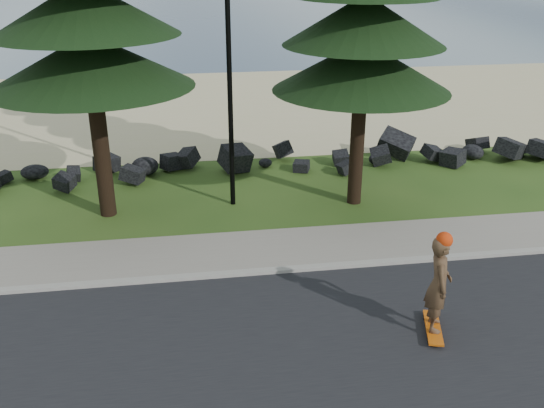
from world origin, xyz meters
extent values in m
plane|color=#294816|center=(0.00, 0.00, 0.00)|extent=(160.00, 160.00, 0.00)
cube|color=black|center=(0.00, -4.50, 0.01)|extent=(160.00, 7.00, 0.02)
cube|color=#9E998E|center=(0.00, -0.90, 0.05)|extent=(160.00, 0.20, 0.10)
cube|color=gray|center=(0.00, 0.20, 0.04)|extent=(160.00, 2.00, 0.08)
cube|color=#C5BC83|center=(0.00, 14.50, 0.01)|extent=(160.00, 15.00, 0.01)
cube|color=#364F68|center=(0.00, 51.00, 0.00)|extent=(160.00, 58.00, 0.01)
cylinder|color=black|center=(0.00, 3.20, 4.00)|extent=(0.14, 0.14, 8.00)
cube|color=#C7540B|center=(3.29, -3.63, 0.11)|extent=(0.59, 1.19, 0.04)
imported|color=#513925|center=(3.29, -3.63, 1.09)|extent=(0.64, 0.80, 1.93)
sphere|color=red|center=(3.29, -3.63, 2.02)|extent=(0.31, 0.31, 0.31)
camera|label=1|loc=(-1.27, -12.88, 7.04)|focal=40.00mm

